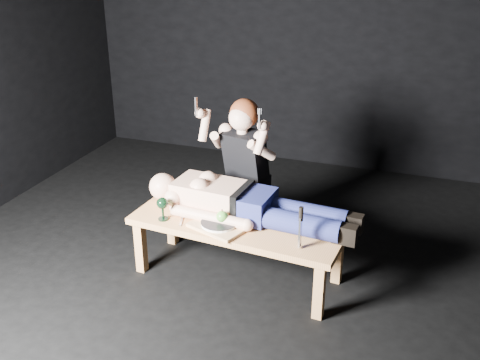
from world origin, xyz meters
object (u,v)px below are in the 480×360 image
(lying_man, at_px, (249,200))
(table, at_px, (238,249))
(kneeling_woman, at_px, (251,169))
(carving_knife, at_px, (300,228))
(serving_tray, at_px, (219,226))
(goblet, at_px, (163,209))

(lying_man, bearing_deg, table, -115.53)
(kneeling_woman, xyz_separation_m, carving_knife, (0.59, -0.77, -0.02))
(serving_tray, height_order, goblet, goblet)
(kneeling_woman, xyz_separation_m, serving_tray, (0.00, -0.68, -0.16))
(table, distance_m, kneeling_woman, 0.69)
(kneeling_woman, bearing_deg, lying_man, -58.91)
(table, xyz_separation_m, carving_knife, (0.50, -0.21, 0.37))
(lying_man, height_order, kneeling_woman, kneeling_woman)
(serving_tray, bearing_deg, carving_knife, -8.35)
(lying_man, xyz_separation_m, serving_tray, (-0.15, -0.21, -0.12))
(serving_tray, bearing_deg, goblet, -176.60)
(lying_man, xyz_separation_m, goblet, (-0.56, -0.24, -0.05))
(kneeling_woman, relative_size, serving_tray, 3.29)
(kneeling_woman, bearing_deg, carving_knife, -38.77)
(lying_man, bearing_deg, carving_knife, -29.41)
(table, distance_m, carving_knife, 0.66)
(table, relative_size, serving_tray, 4.00)
(table, bearing_deg, carving_knife, -18.02)
(carving_knife, bearing_deg, goblet, -178.89)
(goblet, bearing_deg, kneeling_woman, 59.61)
(kneeling_woman, relative_size, carving_knife, 4.19)
(table, bearing_deg, lying_man, 64.47)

